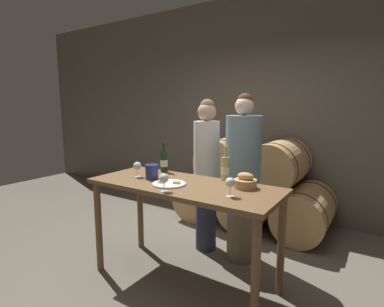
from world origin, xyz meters
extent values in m
plane|color=#665E51|center=(0.00, 0.00, 0.00)|extent=(10.00, 10.00, 0.00)
cube|color=#60594F|center=(0.00, 2.21, 1.60)|extent=(10.00, 0.12, 3.20)
cylinder|color=tan|center=(-0.70, 1.63, 0.31)|extent=(0.62, 0.92, 0.62)
cylinder|color=#2D2D33|center=(-0.70, 1.33, 0.31)|extent=(0.63, 0.02, 0.63)
cylinder|color=#2D2D33|center=(-0.70, 1.92, 0.31)|extent=(0.63, 0.02, 0.63)
cylinder|color=tan|center=(0.00, 1.63, 0.31)|extent=(0.62, 0.92, 0.62)
cylinder|color=#2D2D33|center=(0.00, 1.33, 0.31)|extent=(0.63, 0.02, 0.63)
cylinder|color=#2D2D33|center=(0.00, 1.92, 0.31)|extent=(0.63, 0.02, 0.63)
cylinder|color=tan|center=(0.70, 1.63, 0.31)|extent=(0.62, 0.92, 0.62)
cylinder|color=#2D2D33|center=(0.70, 1.33, 0.31)|extent=(0.63, 0.02, 0.63)
cylinder|color=#2D2D33|center=(0.70, 1.92, 0.31)|extent=(0.63, 0.02, 0.63)
cylinder|color=tan|center=(-0.35, 1.63, 0.87)|extent=(0.62, 0.92, 0.62)
cylinder|color=#2D2D33|center=(-0.35, 1.33, 0.87)|extent=(0.63, 0.02, 0.63)
cylinder|color=#2D2D33|center=(-0.35, 1.92, 0.87)|extent=(0.63, 0.02, 0.63)
cylinder|color=tan|center=(0.35, 1.63, 0.87)|extent=(0.62, 0.92, 0.62)
cylinder|color=#2D2D33|center=(0.35, 1.33, 0.87)|extent=(0.63, 0.02, 0.63)
cylinder|color=#2D2D33|center=(0.35, 1.92, 0.87)|extent=(0.63, 0.02, 0.63)
cylinder|color=brown|center=(-0.80, -0.29, 0.45)|extent=(0.06, 0.06, 0.89)
cylinder|color=brown|center=(0.80, -0.29, 0.45)|extent=(0.06, 0.06, 0.89)
cylinder|color=brown|center=(-0.80, 0.29, 0.45)|extent=(0.06, 0.06, 0.89)
cylinder|color=brown|center=(0.80, 0.29, 0.45)|extent=(0.06, 0.06, 0.89)
cube|color=brown|center=(0.00, 0.00, 0.91)|extent=(1.72, 0.71, 0.04)
cylinder|color=#2D334C|center=(-0.16, 0.67, 0.40)|extent=(0.23, 0.23, 0.81)
cylinder|color=silver|center=(-0.16, 0.67, 1.13)|extent=(0.28, 0.28, 0.64)
sphere|color=tan|center=(-0.16, 0.67, 1.55)|extent=(0.20, 0.20, 0.20)
sphere|color=#75604C|center=(-0.16, 0.69, 1.60)|extent=(0.16, 0.16, 0.16)
cylinder|color=#756651|center=(0.27, 0.67, 0.42)|extent=(0.29, 0.29, 0.85)
cylinder|color=gray|center=(0.27, 0.67, 1.18)|extent=(0.36, 0.36, 0.67)
sphere|color=beige|center=(0.27, 0.67, 1.61)|extent=(0.19, 0.19, 0.19)
sphere|color=#47331E|center=(0.27, 0.68, 1.66)|extent=(0.15, 0.15, 0.15)
cylinder|color=#193819|center=(-0.44, 0.28, 1.04)|extent=(0.07, 0.07, 0.22)
cylinder|color=#193819|center=(-0.44, 0.28, 1.19)|extent=(0.03, 0.03, 0.08)
cylinder|color=maroon|center=(-0.44, 0.28, 1.24)|extent=(0.03, 0.03, 0.02)
cylinder|color=white|center=(-0.44, 0.28, 1.02)|extent=(0.08, 0.08, 0.07)
cylinder|color=#ADBC7F|center=(0.26, 0.31, 1.04)|extent=(0.07, 0.07, 0.22)
cylinder|color=#ADBC7F|center=(0.26, 0.31, 1.19)|extent=(0.03, 0.03, 0.08)
cylinder|color=gold|center=(0.26, 0.31, 1.24)|extent=(0.03, 0.03, 0.02)
cylinder|color=white|center=(0.26, 0.31, 1.02)|extent=(0.08, 0.08, 0.07)
cylinder|color=navy|center=(-0.34, -0.02, 1.00)|extent=(0.12, 0.12, 0.14)
cylinder|color=navy|center=(-0.34, -0.02, 1.06)|extent=(0.13, 0.13, 0.01)
cylinder|color=tan|center=(0.52, 0.17, 0.97)|extent=(0.19, 0.19, 0.07)
ellipsoid|color=tan|center=(0.52, 0.17, 1.03)|extent=(0.14, 0.09, 0.07)
cylinder|color=white|center=(-0.08, -0.10, 0.94)|extent=(0.29, 0.29, 0.01)
cube|color=#E0CC7F|center=(-0.02, -0.07, 0.96)|extent=(0.07, 0.06, 0.02)
cube|color=beige|center=(-0.14, -0.12, 0.96)|extent=(0.07, 0.06, 0.02)
cylinder|color=white|center=(-0.51, -0.04, 0.93)|extent=(0.06, 0.06, 0.00)
cylinder|color=white|center=(-0.51, -0.04, 0.97)|extent=(0.01, 0.01, 0.07)
sphere|color=white|center=(-0.51, -0.04, 1.04)|extent=(0.08, 0.08, 0.08)
cylinder|color=white|center=(0.01, -0.29, 0.93)|extent=(0.06, 0.06, 0.00)
cylinder|color=white|center=(0.01, -0.29, 0.97)|extent=(0.01, 0.01, 0.07)
sphere|color=white|center=(0.01, -0.29, 1.04)|extent=(0.08, 0.08, 0.08)
cylinder|color=white|center=(0.52, -0.12, 0.93)|extent=(0.06, 0.06, 0.00)
cylinder|color=white|center=(0.52, -0.12, 0.97)|extent=(0.01, 0.01, 0.07)
sphere|color=white|center=(0.52, -0.12, 1.04)|extent=(0.08, 0.08, 0.08)
camera|label=1|loc=(1.47, -2.11, 1.61)|focal=28.00mm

